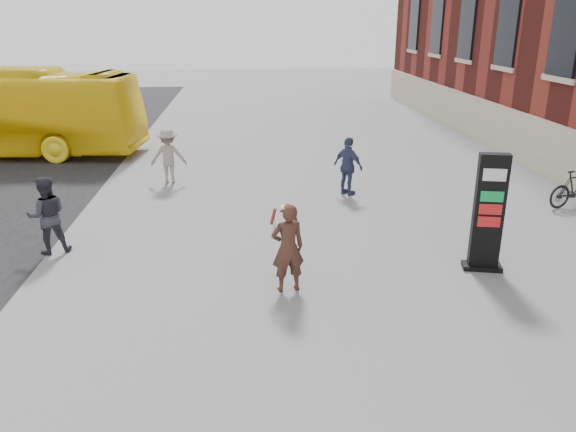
{
  "coord_description": "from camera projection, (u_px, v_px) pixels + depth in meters",
  "views": [
    {
      "loc": [
        -0.56,
        -9.45,
        4.99
      ],
      "look_at": [
        0.31,
        1.32,
        1.16
      ],
      "focal_mm": 35.0,
      "sensor_mm": 36.0,
      "label": 1
    }
  ],
  "objects": [
    {
      "name": "pedestrian_b",
      "position": [
        168.0,
        156.0,
        17.68
      ],
      "size": [
        1.16,
        0.71,
        1.75
      ],
      "primitive_type": "imported",
      "rotation": [
        0.0,
        0.0,
        3.2
      ],
      "color": "gray",
      "rests_on": "ground"
    },
    {
      "name": "pedestrian_c",
      "position": [
        348.0,
        166.0,
        16.51
      ],
      "size": [
        0.99,
        1.03,
        1.73
      ],
      "primitive_type": "imported",
      "rotation": [
        0.0,
        0.0,
        2.3
      ],
      "color": "#363E60",
      "rests_on": "ground"
    },
    {
      "name": "woman",
      "position": [
        288.0,
        247.0,
        10.61
      ],
      "size": [
        0.75,
        0.7,
        1.76
      ],
      "rotation": [
        0.0,
        0.0,
        3.34
      ],
      "color": "#3A2319",
      "rests_on": "ground"
    },
    {
      "name": "pedestrian_a",
      "position": [
        47.0,
        215.0,
        12.37
      ],
      "size": [
        1.02,
        0.91,
        1.75
      ],
      "primitive_type": "imported",
      "rotation": [
        0.0,
        0.0,
        3.48
      ],
      "color": "#2D2F37",
      "rests_on": "ground"
    },
    {
      "name": "bike_7",
      "position": [
        576.0,
        188.0,
        15.51
      ],
      "size": [
        1.84,
        0.92,
        1.06
      ],
      "primitive_type": "imported",
      "rotation": [
        0.0,
        0.0,
        1.82
      ],
      "color": "black",
      "rests_on": "ground"
    },
    {
      "name": "info_pylon",
      "position": [
        488.0,
        213.0,
        11.41
      ],
      "size": [
        0.86,
        0.56,
        2.47
      ],
      "rotation": [
        0.0,
        0.0,
        -0.22
      ],
      "color": "black",
      "rests_on": "ground"
    },
    {
      "name": "ground",
      "position": [
        277.0,
        298.0,
        10.58
      ],
      "size": [
        100.0,
        100.0,
        0.0
      ],
      "primitive_type": "plane",
      "color": "#9E9EA3"
    }
  ]
}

